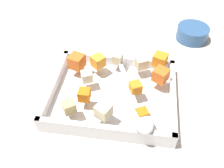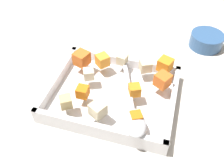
# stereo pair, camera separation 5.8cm
# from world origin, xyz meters

# --- Properties ---
(ground_plane) EXTENTS (4.00, 4.00, 0.00)m
(ground_plane) POSITION_xyz_m (0.00, 0.00, 0.00)
(ground_plane) COLOR beige
(baking_dish) EXTENTS (0.29, 0.23, 0.04)m
(baking_dish) POSITION_xyz_m (0.00, 0.01, 0.01)
(baking_dish) COLOR silver
(baking_dish) RESTS_ON ground_plane
(carrot_chunk_mid_left) EXTENTS (0.03, 0.03, 0.02)m
(carrot_chunk_mid_left) POSITION_xyz_m (-0.05, 0.02, 0.05)
(carrot_chunk_mid_left) COLOR orange
(carrot_chunk_mid_left) RESTS_ON baking_dish
(carrot_chunk_front_center) EXTENTS (0.04, 0.04, 0.03)m
(carrot_chunk_front_center) POSITION_xyz_m (0.10, -0.04, 0.06)
(carrot_chunk_front_center) COLOR orange
(carrot_chunk_front_center) RESTS_ON baking_dish
(carrot_chunk_corner_ne) EXTENTS (0.04, 0.04, 0.03)m
(carrot_chunk_corner_ne) POSITION_xyz_m (-0.11, -0.03, 0.06)
(carrot_chunk_corner_ne) COLOR orange
(carrot_chunk_corner_ne) RESTS_ON baking_dish
(carrot_chunk_heap_side) EXTENTS (0.03, 0.03, 0.02)m
(carrot_chunk_heap_side) POSITION_xyz_m (-0.07, 0.09, 0.05)
(carrot_chunk_heap_side) COLOR orange
(carrot_chunk_heap_side) RESTS_ON baking_dish
(carrot_chunk_mid_right) EXTENTS (0.04, 0.04, 0.03)m
(carrot_chunk_mid_right) POSITION_xyz_m (0.05, -0.05, 0.06)
(carrot_chunk_mid_right) COLOR orange
(carrot_chunk_mid_right) RESTS_ON baking_dish
(carrot_chunk_corner_sw) EXTENTS (0.03, 0.03, 0.03)m
(carrot_chunk_corner_sw) POSITION_xyz_m (0.06, 0.06, 0.05)
(carrot_chunk_corner_sw) COLOR orange
(carrot_chunk_corner_sw) RESTS_ON baking_dish
(carrot_chunk_far_left) EXTENTS (0.04, 0.04, 0.03)m
(carrot_chunk_far_left) POSITION_xyz_m (-0.11, -0.08, 0.06)
(carrot_chunk_far_left) COLOR orange
(carrot_chunk_far_left) RESTS_ON baking_dish
(potato_chunk_near_spoon) EXTENTS (0.03, 0.03, 0.02)m
(potato_chunk_near_spoon) POSITION_xyz_m (0.06, 0.00, 0.05)
(potato_chunk_near_spoon) COLOR beige
(potato_chunk_near_spoon) RESTS_ON baking_dish
(potato_chunk_rim_edge) EXTENTS (0.04, 0.04, 0.03)m
(potato_chunk_rim_edge) POSITION_xyz_m (0.01, 0.10, 0.06)
(potato_chunk_rim_edge) COLOR beige
(potato_chunk_rim_edge) RESTS_ON baking_dish
(potato_chunk_near_right) EXTENTS (0.04, 0.04, 0.03)m
(potato_chunk_near_right) POSITION_xyz_m (0.08, 0.10, 0.05)
(potato_chunk_near_right) COLOR tan
(potato_chunk_near_right) RESTS_ON baking_dish
(potato_chunk_under_handle) EXTENTS (0.03, 0.03, 0.02)m
(potato_chunk_under_handle) POSITION_xyz_m (0.00, -0.08, 0.05)
(potato_chunk_under_handle) COLOR beige
(potato_chunk_under_handle) RESTS_ON baking_dish
(potato_chunk_far_right) EXTENTS (0.04, 0.04, 0.03)m
(potato_chunk_far_right) POSITION_xyz_m (-0.06, -0.07, 0.05)
(potato_chunk_far_right) COLOR beige
(potato_chunk_far_right) RESTS_ON baking_dish
(serving_spoon) EXTENTS (0.11, 0.23, 0.02)m
(serving_spoon) POSITION_xyz_m (-0.07, 0.09, 0.05)
(serving_spoon) COLOR silver
(serving_spoon) RESTS_ON baking_dish
(small_prep_bowl) EXTENTS (0.10, 0.10, 0.04)m
(small_prep_bowl) POSITION_xyz_m (-0.21, -0.27, 0.02)
(small_prep_bowl) COLOR #33598C
(small_prep_bowl) RESTS_ON ground_plane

